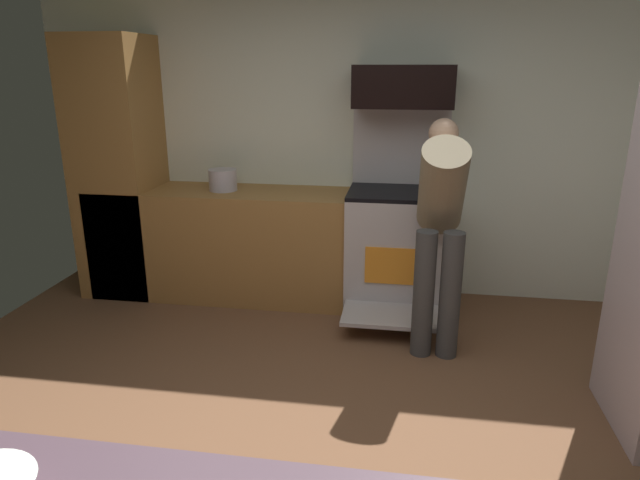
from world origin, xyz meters
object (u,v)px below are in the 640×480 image
microwave (403,86)px  stock_pot (223,180)px  person_cook (440,220)px  oven_range (396,244)px

microwave → stock_pot: 1.59m
person_cook → stock_pot: (-1.69, 0.67, 0.08)m
person_cook → stock_pot: size_ratio=6.79×
oven_range → microwave: (-0.00, 0.09, 1.20)m
microwave → person_cook: bearing=-69.0°
microwave → stock_pot: bearing=-176.7°
microwave → stock_pot: (-1.41, -0.08, -0.73)m
oven_range → stock_pot: oven_range is taller
person_cook → oven_range: bearing=113.7°
microwave → person_cook: size_ratio=0.48×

